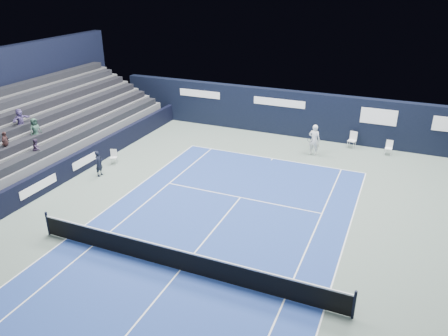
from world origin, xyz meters
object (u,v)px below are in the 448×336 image
(folding_chair_back_a, at_px, (353,137))
(line_judge_chair, at_px, (114,156))
(tennis_net, at_px, (180,259))
(tennis_player, at_px, (314,140))
(folding_chair_back_b, at_px, (389,147))

(folding_chair_back_a, distance_m, line_judge_chair, 15.06)
(folding_chair_back_a, relative_size, line_judge_chair, 1.24)
(tennis_net, bearing_deg, tennis_player, 81.13)
(folding_chair_back_a, xyz_separation_m, line_judge_chair, (-12.64, -8.20, -0.22))
(line_judge_chair, relative_size, tennis_net, 0.07)
(folding_chair_back_b, height_order, line_judge_chair, folding_chair_back_b)
(folding_chair_back_b, bearing_deg, line_judge_chair, -149.87)
(line_judge_chair, height_order, tennis_net, tennis_net)
(line_judge_chair, xyz_separation_m, tennis_net, (8.47, -7.52, 0.02))
(folding_chair_back_a, xyz_separation_m, folding_chair_back_b, (2.24, -0.38, -0.18))
(tennis_net, distance_m, tennis_player, 13.67)
(folding_chair_back_b, height_order, tennis_net, tennis_net)
(folding_chair_back_b, relative_size, tennis_player, 0.47)
(tennis_player, bearing_deg, tennis_net, -98.87)
(folding_chair_back_a, bearing_deg, tennis_net, -93.87)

